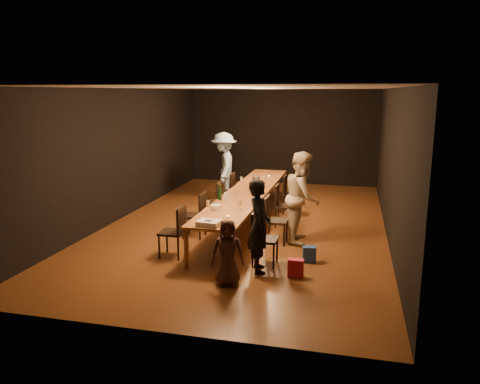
% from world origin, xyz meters
% --- Properties ---
extents(ground, '(10.00, 10.00, 0.00)m').
position_xyz_m(ground, '(0.00, 0.00, 0.00)').
color(ground, '#412310').
rests_on(ground, ground).
extents(room_shell, '(6.04, 10.04, 3.02)m').
position_xyz_m(room_shell, '(0.00, 0.00, 2.08)').
color(room_shell, black).
rests_on(room_shell, ground).
extents(table, '(0.90, 6.00, 0.75)m').
position_xyz_m(table, '(0.00, 0.00, 0.70)').
color(table, brown).
rests_on(table, ground).
extents(chair_right_0, '(0.42, 0.42, 0.93)m').
position_xyz_m(chair_right_0, '(0.85, -2.40, 0.47)').
color(chair_right_0, black).
rests_on(chair_right_0, ground).
extents(chair_right_1, '(0.42, 0.42, 0.93)m').
position_xyz_m(chair_right_1, '(0.85, -1.20, 0.47)').
color(chair_right_1, black).
rests_on(chair_right_1, ground).
extents(chair_right_2, '(0.42, 0.42, 0.93)m').
position_xyz_m(chair_right_2, '(0.85, 0.00, 0.47)').
color(chair_right_2, black).
rests_on(chair_right_2, ground).
extents(chair_right_3, '(0.42, 0.42, 0.93)m').
position_xyz_m(chair_right_3, '(0.85, 1.20, 0.47)').
color(chair_right_3, black).
rests_on(chair_right_3, ground).
extents(chair_left_0, '(0.42, 0.42, 0.93)m').
position_xyz_m(chair_left_0, '(-0.85, -2.40, 0.47)').
color(chair_left_0, black).
rests_on(chair_left_0, ground).
extents(chair_left_1, '(0.42, 0.42, 0.93)m').
position_xyz_m(chair_left_1, '(-0.85, -1.20, 0.47)').
color(chair_left_1, black).
rests_on(chair_left_1, ground).
extents(chair_left_2, '(0.42, 0.42, 0.93)m').
position_xyz_m(chair_left_2, '(-0.85, 0.00, 0.47)').
color(chair_left_2, black).
rests_on(chair_left_2, ground).
extents(chair_left_3, '(0.42, 0.42, 0.93)m').
position_xyz_m(chair_left_3, '(-0.85, 1.20, 0.47)').
color(chair_left_3, black).
rests_on(chair_left_3, ground).
extents(woman_birthday, '(0.53, 0.66, 1.56)m').
position_xyz_m(woman_birthday, '(0.80, -2.72, 0.78)').
color(woman_birthday, black).
rests_on(woman_birthday, ground).
extents(woman_tan, '(0.71, 0.89, 1.79)m').
position_xyz_m(woman_tan, '(1.31, -0.93, 0.90)').
color(woman_tan, beige).
rests_on(woman_tan, ground).
extents(man_blue, '(0.99, 1.34, 1.86)m').
position_xyz_m(man_blue, '(-1.15, 2.16, 0.93)').
color(man_blue, '#8FBBDD').
rests_on(man_blue, ground).
extents(child, '(0.58, 0.47, 1.04)m').
position_xyz_m(child, '(0.45, -3.39, 0.52)').
color(child, '#3E2822').
rests_on(child, ground).
extents(gift_bag_red, '(0.25, 0.14, 0.29)m').
position_xyz_m(gift_bag_red, '(1.43, -2.83, 0.15)').
color(gift_bag_red, red).
rests_on(gift_bag_red, ground).
extents(gift_bag_blue, '(0.25, 0.19, 0.28)m').
position_xyz_m(gift_bag_blue, '(1.58, -2.11, 0.14)').
color(gift_bag_blue, '#2651A5').
rests_on(gift_bag_blue, ground).
extents(birthday_cake, '(0.40, 0.33, 0.09)m').
position_xyz_m(birthday_cake, '(-0.03, -2.79, 0.79)').
color(birthday_cake, white).
rests_on(birthday_cake, table).
extents(plate_stack, '(0.20, 0.20, 0.11)m').
position_xyz_m(plate_stack, '(-0.20, -1.82, 0.80)').
color(plate_stack, white).
rests_on(plate_stack, table).
extents(champagne_bottle, '(0.10, 0.10, 0.35)m').
position_xyz_m(champagne_bottle, '(-0.37, -0.95, 0.92)').
color(champagne_bottle, black).
rests_on(champagne_bottle, table).
extents(ice_bucket, '(0.20, 0.20, 0.19)m').
position_xyz_m(ice_bucket, '(0.02, 0.82, 0.85)').
color(ice_bucket, silver).
rests_on(ice_bucket, table).
extents(wineglass_0, '(0.06, 0.06, 0.21)m').
position_xyz_m(wineglass_0, '(-0.32, -1.94, 0.85)').
color(wineglass_0, beige).
rests_on(wineglass_0, table).
extents(wineglass_1, '(0.06, 0.06, 0.21)m').
position_xyz_m(wineglass_1, '(0.22, -1.65, 0.85)').
color(wineglass_1, beige).
rests_on(wineglass_1, table).
extents(wineglass_2, '(0.06, 0.06, 0.21)m').
position_xyz_m(wineglass_2, '(-0.18, -1.20, 0.85)').
color(wineglass_2, silver).
rests_on(wineglass_2, table).
extents(wineglass_3, '(0.06, 0.06, 0.21)m').
position_xyz_m(wineglass_3, '(0.33, -0.36, 0.85)').
color(wineglass_3, beige).
rests_on(wineglass_3, table).
extents(wineglass_4, '(0.06, 0.06, 0.21)m').
position_xyz_m(wineglass_4, '(-0.29, 0.61, 0.85)').
color(wineglass_4, silver).
rests_on(wineglass_4, table).
extents(wineglass_5, '(0.06, 0.06, 0.21)m').
position_xyz_m(wineglass_5, '(0.22, 0.84, 0.85)').
color(wineglass_5, silver).
rests_on(wineglass_5, table).
extents(tealight_near, '(0.05, 0.05, 0.03)m').
position_xyz_m(tealight_near, '(0.15, -2.25, 0.77)').
color(tealight_near, '#B2B7B2').
rests_on(tealight_near, table).
extents(tealight_mid, '(0.05, 0.05, 0.03)m').
position_xyz_m(tealight_mid, '(0.15, 0.05, 0.77)').
color(tealight_mid, '#B2B7B2').
rests_on(tealight_mid, table).
extents(tealight_far, '(0.05, 0.05, 0.03)m').
position_xyz_m(tealight_far, '(0.15, 1.85, 0.77)').
color(tealight_far, '#B2B7B2').
rests_on(tealight_far, table).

